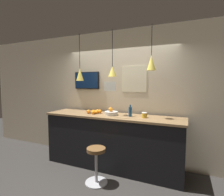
# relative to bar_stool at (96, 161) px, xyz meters

# --- Properties ---
(ground_plane) EXTENTS (14.00, 14.00, 0.00)m
(ground_plane) POSITION_rel_bar_stool_xyz_m (0.02, -0.11, -0.41)
(ground_plane) COLOR #33302D
(back_wall) EXTENTS (8.00, 0.06, 2.90)m
(back_wall) POSITION_rel_bar_stool_xyz_m (0.02, 1.09, 1.04)
(back_wall) COLOR beige
(back_wall) RESTS_ON ground_plane
(service_counter) EXTENTS (2.85, 0.67, 1.10)m
(service_counter) POSITION_rel_bar_stool_xyz_m (0.02, 0.65, 0.14)
(service_counter) COLOR black
(service_counter) RESTS_ON ground_plane
(bar_stool) EXTENTS (0.39, 0.39, 0.63)m
(bar_stool) POSITION_rel_bar_stool_xyz_m (0.00, 0.00, 0.00)
(bar_stool) COLOR #B7B7BC
(bar_stool) RESTS_ON ground_plane
(fruit_bowl) EXTENTS (0.27, 0.27, 0.16)m
(fruit_bowl) POSITION_rel_bar_stool_xyz_m (-0.00, 0.65, 0.74)
(fruit_bowl) COLOR beige
(fruit_bowl) RESTS_ON service_counter
(orange_pile) EXTENTS (0.29, 0.23, 0.09)m
(orange_pile) POSITION_rel_bar_stool_xyz_m (-0.40, 0.67, 0.73)
(orange_pile) COLOR orange
(orange_pile) RESTS_ON service_counter
(juice_bottle) EXTENTS (0.06, 0.06, 0.23)m
(juice_bottle) POSITION_rel_bar_stool_xyz_m (0.40, 0.65, 0.79)
(juice_bottle) COLOR navy
(juice_bottle) RESTS_ON service_counter
(spread_jar) EXTENTS (0.10, 0.10, 0.10)m
(spread_jar) POSITION_rel_bar_stool_xyz_m (0.68, 0.65, 0.74)
(spread_jar) COLOR gold
(spread_jar) RESTS_ON service_counter
(pendant_lamp_left) EXTENTS (0.16, 0.16, 1.01)m
(pendant_lamp_left) POSITION_rel_bar_stool_xyz_m (-0.75, 0.67, 1.53)
(pendant_lamp_left) COLOR black
(pendant_lamp_middle) EXTENTS (0.17, 0.17, 0.93)m
(pendant_lamp_middle) POSITION_rel_bar_stool_xyz_m (0.02, 0.67, 1.58)
(pendant_lamp_middle) COLOR black
(pendant_lamp_right) EXTENTS (0.16, 0.16, 0.82)m
(pendant_lamp_right) POSITION_rel_bar_stool_xyz_m (0.79, 0.67, 1.71)
(pendant_lamp_right) COLOR black
(mounted_tv) EXTENTS (0.65, 0.04, 0.40)m
(mounted_tv) POSITION_rel_bar_stool_xyz_m (-0.81, 1.04, 1.40)
(mounted_tv) COLOR black
(hanging_menu_board) EXTENTS (0.24, 0.01, 0.17)m
(hanging_menu_board) POSITION_rel_bar_stool_xyz_m (0.08, 0.39, 1.28)
(hanging_menu_board) COLOR white
(wall_poster) EXTENTS (0.54, 0.01, 0.56)m
(wall_poster) POSITION_rel_bar_stool_xyz_m (0.35, 1.05, 1.43)
(wall_poster) COLOR beige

